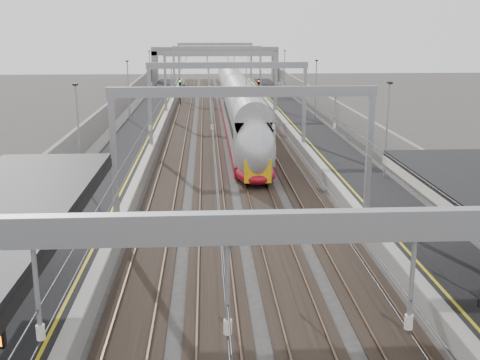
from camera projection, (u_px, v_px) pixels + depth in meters
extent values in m
cube|color=black|center=(135.00, 143.00, 52.28)|extent=(4.00, 120.00, 1.00)
cube|color=black|center=(317.00, 141.00, 53.17)|extent=(4.00, 120.00, 1.00)
cube|color=black|center=(175.00, 148.00, 52.59)|extent=(2.40, 140.00, 0.08)
cube|color=brown|center=(167.00, 147.00, 52.52)|extent=(0.07, 140.00, 0.14)
cube|color=brown|center=(184.00, 147.00, 52.61)|extent=(0.07, 140.00, 0.14)
cube|color=black|center=(210.00, 148.00, 52.75)|extent=(2.40, 140.00, 0.08)
cube|color=brown|center=(201.00, 147.00, 52.69)|extent=(0.07, 140.00, 0.14)
cube|color=brown|center=(218.00, 147.00, 52.77)|extent=(0.07, 140.00, 0.14)
cube|color=black|center=(244.00, 147.00, 52.92)|extent=(2.40, 140.00, 0.08)
cube|color=brown|center=(235.00, 146.00, 52.86)|extent=(0.07, 140.00, 0.14)
cube|color=brown|center=(252.00, 146.00, 52.94)|extent=(0.07, 140.00, 0.14)
cube|color=black|center=(277.00, 147.00, 53.09)|extent=(2.40, 140.00, 0.08)
cube|color=brown|center=(269.00, 146.00, 53.03)|extent=(0.07, 140.00, 0.14)
cube|color=brown|center=(286.00, 146.00, 53.11)|extent=(0.07, 140.00, 0.14)
cube|color=gray|center=(323.00, 226.00, 9.44)|extent=(13.00, 0.25, 0.50)
cube|color=gray|center=(114.00, 155.00, 29.19)|extent=(0.28, 0.28, 6.60)
cube|color=gray|center=(369.00, 152.00, 29.89)|extent=(0.28, 0.28, 6.60)
cube|color=gray|center=(243.00, 92.00, 28.78)|extent=(13.00, 0.25, 0.50)
cube|color=gray|center=(150.00, 104.00, 48.53)|extent=(0.28, 0.28, 6.60)
cube|color=gray|center=(304.00, 103.00, 49.23)|extent=(0.28, 0.28, 6.60)
cube|color=gray|center=(227.00, 65.00, 48.12)|extent=(13.00, 0.25, 0.50)
cube|color=gray|center=(165.00, 82.00, 67.87)|extent=(0.28, 0.28, 6.60)
cube|color=gray|center=(276.00, 81.00, 68.57)|extent=(0.28, 0.28, 6.60)
cube|color=gray|center=(221.00, 54.00, 67.46)|extent=(13.00, 0.25, 0.50)
cube|color=gray|center=(174.00, 69.00, 87.21)|extent=(0.28, 0.28, 6.60)
cube|color=gray|center=(260.00, 69.00, 87.91)|extent=(0.28, 0.28, 6.60)
cube|color=gray|center=(217.00, 48.00, 86.80)|extent=(13.00, 0.25, 0.50)
cube|color=gray|center=(179.00, 62.00, 104.61)|extent=(0.28, 0.28, 6.60)
cube|color=gray|center=(251.00, 62.00, 105.32)|extent=(0.28, 0.28, 6.60)
cube|color=gray|center=(215.00, 44.00, 104.21)|extent=(13.00, 0.25, 0.50)
cylinder|color=#262628|center=(176.00, 80.00, 56.07)|extent=(0.03, 140.00, 0.03)
cylinder|color=#262628|center=(208.00, 80.00, 56.23)|extent=(0.03, 140.00, 0.03)
cylinder|color=#262628|center=(240.00, 80.00, 56.40)|extent=(0.03, 140.00, 0.03)
cylinder|color=#262628|center=(272.00, 80.00, 56.57)|extent=(0.03, 140.00, 0.03)
cube|color=gray|center=(215.00, 51.00, 104.49)|extent=(22.00, 2.20, 1.40)
cube|color=gray|center=(155.00, 69.00, 104.68)|extent=(1.00, 2.20, 6.20)
cube|color=gray|center=(275.00, 69.00, 105.85)|extent=(1.00, 2.20, 6.20)
cube|color=gray|center=(97.00, 131.00, 51.83)|extent=(0.30, 120.00, 3.20)
cube|color=gray|center=(353.00, 129.00, 53.08)|extent=(0.30, 120.00, 3.20)
cube|color=maroon|center=(244.00, 141.00, 52.61)|extent=(2.78, 23.72, 0.83)
cube|color=#9F9FA4|center=(244.00, 119.00, 52.13)|extent=(2.78, 23.72, 3.09)
cube|color=black|center=(251.00, 166.00, 44.67)|extent=(2.06, 2.48, 0.52)
cube|color=maroon|center=(232.00, 106.00, 75.95)|extent=(2.78, 23.72, 0.83)
cube|color=#9F9FA4|center=(232.00, 90.00, 75.47)|extent=(2.78, 23.72, 3.09)
cube|color=black|center=(235.00, 118.00, 68.01)|extent=(2.06, 2.48, 0.52)
ellipsoid|color=#9F9FA4|center=(255.00, 150.00, 40.53)|extent=(2.78, 5.36, 4.33)
cube|color=#FDB60D|center=(258.00, 171.00, 38.62)|extent=(1.75, 0.12, 1.55)
cube|color=black|center=(257.00, 146.00, 38.68)|extent=(1.65, 0.59, 0.97)
cylinder|color=black|center=(478.00, 301.00, 20.69)|extent=(0.06, 0.06, 0.46)
cylinder|color=black|center=(180.00, 94.00, 80.95)|extent=(0.12, 0.12, 3.00)
cube|color=black|center=(180.00, 82.00, 80.55)|extent=(0.32, 0.22, 0.75)
sphere|color=#0CE526|center=(180.00, 81.00, 80.39)|extent=(0.16, 0.16, 0.16)
cylinder|color=black|center=(246.00, 100.00, 74.31)|extent=(0.12, 0.12, 3.00)
cube|color=black|center=(246.00, 87.00, 73.91)|extent=(0.32, 0.22, 0.75)
sphere|color=#0CE526|center=(246.00, 86.00, 73.75)|extent=(0.16, 0.16, 0.16)
cylinder|color=black|center=(259.00, 94.00, 81.21)|extent=(0.12, 0.12, 3.00)
cube|color=black|center=(259.00, 82.00, 80.81)|extent=(0.32, 0.22, 0.75)
sphere|color=red|center=(259.00, 81.00, 80.65)|extent=(0.16, 0.16, 0.16)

